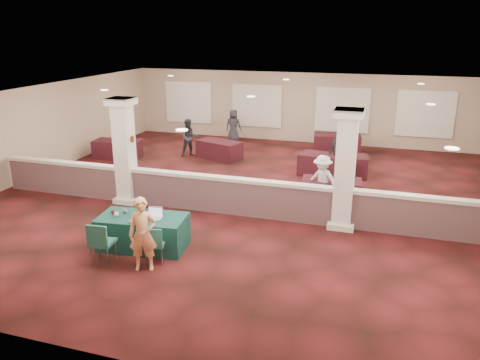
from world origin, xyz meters
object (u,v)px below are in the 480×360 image
(far_table_back_left, at_px, (219,150))
(attendee_b, at_px, (322,180))
(conf_chair_side, at_px, (100,240))
(near_table, at_px, (143,232))
(far_table_front_left, at_px, (118,149))
(far_table_front_right, at_px, (331,191))
(attendee_a, at_px, (189,138))
(far_table_back_center, at_px, (337,144))
(far_table_front_center, at_px, (326,165))
(woman, at_px, (143,234))
(conf_chair_main, at_px, (154,242))
(attendee_d, at_px, (234,126))
(attendee_c, at_px, (339,151))
(far_table_back_right, at_px, (341,165))

(far_table_back_left, xyz_separation_m, attendee_b, (4.74, -4.06, 0.41))
(conf_chair_side, bearing_deg, near_table, 58.12)
(far_table_front_left, relative_size, far_table_back_left, 1.03)
(far_table_front_right, distance_m, attendee_a, 7.31)
(far_table_back_center, bearing_deg, far_table_front_left, -156.96)
(conf_chair_side, distance_m, far_table_front_center, 9.18)
(woman, bearing_deg, far_table_front_left, 104.83)
(far_table_back_left, xyz_separation_m, attendee_a, (-1.29, -0.06, 0.42))
(conf_chair_main, xyz_separation_m, attendee_d, (-1.98, 11.86, 0.24))
(woman, xyz_separation_m, far_table_front_right, (3.45, 5.47, -0.48))
(conf_chair_main, relative_size, far_table_front_center, 0.46)
(far_table_front_left, distance_m, far_table_back_center, 9.24)
(conf_chair_side, distance_m, far_table_front_left, 9.27)
(conf_chair_main, xyz_separation_m, attendee_c, (3.28, 8.01, 0.40))
(conf_chair_main, distance_m, woman, 0.45)
(far_table_back_left, height_order, attendee_b, attendee_b)
(far_table_front_right, bearing_deg, attendee_c, 91.65)
(far_table_front_left, bearing_deg, far_table_front_center, 1.09)
(conf_chair_main, distance_m, far_table_front_right, 6.16)
(near_table, distance_m, far_table_back_right, 8.42)
(attendee_b, bearing_deg, conf_chair_main, -100.04)
(near_table, height_order, far_table_front_center, near_table)
(far_table_back_center, xyz_separation_m, far_table_back_right, (0.50, -3.25, -0.02))
(woman, xyz_separation_m, attendee_b, (3.19, 5.17, -0.07))
(conf_chair_side, relative_size, far_table_back_center, 0.51)
(woman, bearing_deg, conf_chair_side, 165.00)
(far_table_back_left, distance_m, attendee_a, 1.36)
(far_table_front_left, relative_size, far_table_front_center, 0.97)
(far_table_front_left, height_order, far_table_back_left, far_table_front_left)
(conf_chair_main, distance_m, conf_chair_side, 1.20)
(woman, bearing_deg, far_table_back_left, 79.65)
(attendee_c, bearing_deg, far_table_front_right, -146.13)
(near_table, relative_size, far_table_back_right, 1.13)
(woman, bearing_deg, far_table_front_center, 50.27)
(attendee_a, height_order, attendee_c, attendee_c)
(far_table_back_center, height_order, attendee_c, attendee_c)
(conf_chair_main, relative_size, far_table_back_center, 0.45)
(attendee_a, bearing_deg, far_table_front_right, -63.77)
(near_table, distance_m, far_table_back_center, 11.22)
(conf_chair_side, height_order, attendee_d, attendee_d)
(far_table_front_right, xyz_separation_m, far_table_back_left, (-5.00, 3.76, 0.00))
(attendee_d, bearing_deg, attendee_c, 142.01)
(attendee_a, bearing_deg, conf_chair_main, -105.03)
(far_table_front_left, bearing_deg, far_table_front_right, -15.75)
(far_table_back_center, relative_size, far_table_back_right, 1.06)
(near_table, xyz_separation_m, attendee_c, (3.92, 7.36, 0.53))
(far_table_back_left, relative_size, attendee_a, 1.15)
(far_table_front_center, bearing_deg, far_table_back_center, 90.00)
(far_table_front_center, height_order, far_table_back_center, far_table_back_center)
(far_table_back_center, xyz_separation_m, attendee_b, (0.24, -6.45, 0.38))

